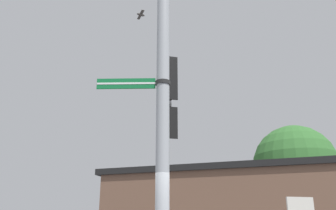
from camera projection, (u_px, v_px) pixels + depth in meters
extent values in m
cylinder|color=#ADB2B7|center=(163.00, 130.00, 7.26)|extent=(0.27, 0.27, 6.66)
cylinder|color=#ADB2B7|center=(168.00, 76.00, 11.62)|extent=(2.08, 7.12, 0.18)
cylinder|color=black|center=(166.00, 59.00, 10.10)|extent=(0.08, 0.08, 0.18)
cube|color=black|center=(166.00, 80.00, 9.90)|extent=(0.36, 0.30, 1.05)
sphere|color=#590F0F|center=(165.00, 71.00, 10.18)|extent=(0.22, 0.22, 0.22)
cube|color=black|center=(164.00, 68.00, 10.24)|extent=(0.24, 0.20, 0.03)
sphere|color=yellow|center=(164.00, 82.00, 10.07)|extent=(0.22, 0.22, 0.22)
cube|color=black|center=(164.00, 79.00, 10.12)|extent=(0.24, 0.20, 0.03)
sphere|color=#0F4C19|center=(164.00, 94.00, 9.96)|extent=(0.22, 0.22, 0.22)
cube|color=black|center=(164.00, 91.00, 10.01)|extent=(0.24, 0.20, 0.03)
cube|color=black|center=(168.00, 77.00, 9.74)|extent=(0.54, 0.03, 1.22)
cylinder|color=black|center=(169.00, 108.00, 14.09)|extent=(0.08, 0.08, 0.18)
cube|color=black|center=(169.00, 124.00, 13.89)|extent=(0.36, 0.30, 1.05)
sphere|color=#590F0F|center=(168.00, 116.00, 14.18)|extent=(0.22, 0.22, 0.22)
cube|color=black|center=(168.00, 114.00, 14.23)|extent=(0.24, 0.20, 0.03)
sphere|color=yellow|center=(168.00, 125.00, 14.07)|extent=(0.22, 0.22, 0.22)
cube|color=black|center=(168.00, 123.00, 14.12)|extent=(0.24, 0.20, 0.03)
sphere|color=#0F4C19|center=(168.00, 134.00, 13.95)|extent=(0.22, 0.22, 0.22)
cube|color=black|center=(168.00, 132.00, 14.00)|extent=(0.24, 0.20, 0.03)
cube|color=black|center=(171.00, 122.00, 13.74)|extent=(0.54, 0.03, 1.22)
cube|color=#147238|center=(126.00, 84.00, 7.59)|extent=(1.17, 0.34, 0.22)
cube|color=white|center=(126.00, 83.00, 7.58)|extent=(1.16, 0.32, 0.04)
cylinder|color=#262626|center=(163.00, 83.00, 7.58)|extent=(0.31, 0.31, 0.08)
ellipsoid|color=#4C4742|center=(141.00, 15.00, 11.37)|extent=(0.27, 0.15, 0.08)
cube|color=#4C4742|center=(141.00, 14.00, 11.36)|extent=(0.16, 0.38, 0.08)
cube|color=#4C4742|center=(141.00, 15.00, 11.39)|extent=(0.16, 0.37, 0.13)
cube|color=black|center=(247.00, 175.00, 19.89)|extent=(15.90, 13.66, 0.30)
sphere|color=#387533|center=(295.00, 167.00, 18.36)|extent=(4.10, 4.10, 4.10)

